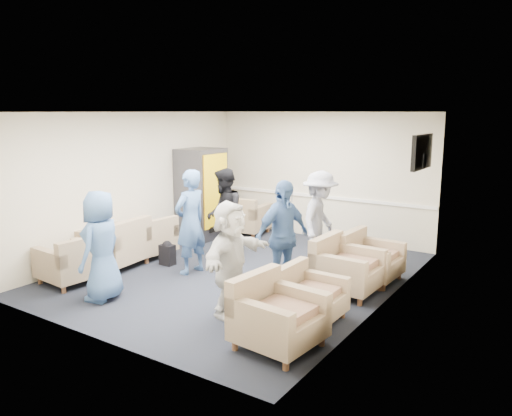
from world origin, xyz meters
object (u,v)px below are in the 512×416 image
Objects in this scene: armchair_right_midfar at (344,269)px; vending_machine at (202,194)px; person_back_right at (320,220)px; person_back_left at (224,214)px; armchair_right_near at (275,318)px; person_front_left at (101,246)px; armchair_corner at (244,218)px; armchair_left_near at (72,263)px; person_mid_left at (190,222)px; person_mid_right at (282,237)px; armchair_left_far at (151,240)px; person_front_right at (231,258)px; armchair_left_mid at (118,246)px; armchair_right_midnear at (308,297)px; armchair_right_far at (368,260)px.

vending_machine is (-3.93, 1.42, 0.61)m from armchair_right_midfar.
armchair_right_midfar is 0.54× the size of person_back_right.
vending_machine is 1.65m from person_back_left.
armchair_right_near is 2.91m from person_front_left.
vending_machine is (-0.61, -0.73, 0.60)m from armchair_corner.
armchair_left_near is at bearing 77.33° from armchair_corner.
person_mid_left is 1.75m from person_mid_right.
armchair_left_far is 1.50m from person_back_left.
person_front_right is at bearing 115.93° from armchair_corner.
person_front_right reaches higher than armchair_corner.
armchair_left_mid is 3.98m from armchair_right_midfar.
armchair_left_mid reaches higher than armchair_right_midfar.
person_back_right is at bearing 139.60° from armchair_left_near.
armchair_right_far is (0.09, 1.95, 0.03)m from armchair_right_midnear.
armchair_right_near is 0.90m from armchair_right_midnear.
armchair_left_mid is 0.59× the size of person_back_right.
armchair_left_mid is at bearing 106.71° from armchair_right_midfar.
armchair_right_far is 4.18m from person_front_left.
armchair_left_far is 0.52× the size of person_back_left.
person_front_left is at bearing 110.19° from armchair_right_midnear.
person_mid_right is at bearing 97.92° from person_mid_left.
armchair_right_midfar is at bearing -42.04° from person_mid_right.
vending_machine reaches higher than armchair_right_near.
person_mid_left reaches higher than armchair_left_far.
armchair_right_midnear is 4.79m from vending_machine.
person_back_left is at bearing 106.69° from armchair_corner.
armchair_left_near is 1.99m from person_mid_left.
person_back_left is at bearing 51.68° from armchair_right_near.
armchair_left_far reaches higher than armchair_right_midnear.
person_mid_left reaches higher than person_back_right.
person_back_left is 1.79m from person_back_right.
person_mid_right is (-0.81, -0.47, 0.50)m from armchair_right_midfar.
person_front_right is (-0.96, -0.39, 0.48)m from armchair_right_midnear.
armchair_left_near is at bearing 94.34° from armchair_right_near.
person_mid_left is at bearing 104.46° from armchair_left_mid.
armchair_right_midnear is 1.23m from person_mid_right.
armchair_right_far is (3.95, 1.77, -0.04)m from armchair_left_mid.
armchair_left_far is at bearing 172.60° from armchair_left_mid.
person_mid_left is at bearing 110.24° from person_mid_right.
armchair_left_near reaches higher than armchair_left_far.
person_back_right is (1.68, 1.46, -0.03)m from person_mid_left.
armchair_left_far is at bearing -168.58° from person_front_left.
person_mid_left is (-2.60, 1.55, 0.53)m from armchair_right_near.
person_back_left is (1.18, 2.47, 0.51)m from armchair_left_near.
person_front_right is at bearing 92.14° from person_front_left.
armchair_left_mid is 2.99m from person_front_right.
armchair_right_far is at bearing 121.31° from person_mid_left.
person_back_left is 2.63m from person_front_right.
armchair_left_mid is 1.10× the size of armchair_right_midfar.
armchair_right_near is 3.08m from person_mid_left.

